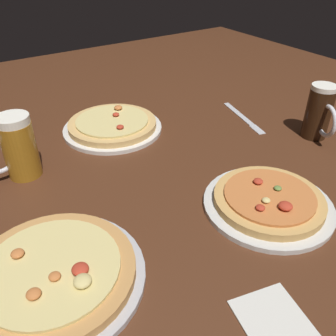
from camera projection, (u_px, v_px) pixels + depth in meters
ground_plane at (168, 179)px, 0.91m from camera, size 2.40×2.40×0.03m
pizza_plate_near at (268, 201)px, 0.78m from camera, size 0.29×0.29×0.05m
pizza_plate_far at (113, 125)px, 1.09m from camera, size 0.30×0.30×0.05m
pizza_plate_side at (53, 274)px, 0.62m from camera, size 0.32×0.32×0.05m
beer_mug_dark at (17, 148)px, 0.85m from camera, size 0.14×0.08×0.16m
beer_mug_amber at (319, 113)px, 1.02m from camera, size 0.08×0.12×0.16m
napkin_folded at (276, 323)px, 0.55m from camera, size 0.13×0.14×0.01m
knife_right at (243, 117)px, 1.17m from camera, size 0.08×0.24×0.01m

